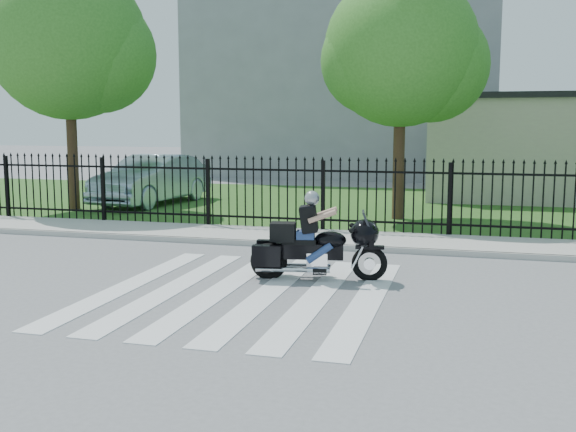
# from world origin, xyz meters

# --- Properties ---
(ground) EXTENTS (120.00, 120.00, 0.00)m
(ground) POSITION_xyz_m (0.00, 0.00, 0.00)
(ground) COLOR slate
(ground) RESTS_ON ground
(crosswalk) EXTENTS (5.00, 5.50, 0.01)m
(crosswalk) POSITION_xyz_m (0.00, 0.00, 0.01)
(crosswalk) COLOR silver
(crosswalk) RESTS_ON ground
(sidewalk) EXTENTS (40.00, 2.00, 0.12)m
(sidewalk) POSITION_xyz_m (0.00, 5.00, 0.06)
(sidewalk) COLOR #ADAAA3
(sidewalk) RESTS_ON ground
(curb) EXTENTS (40.00, 0.12, 0.12)m
(curb) POSITION_xyz_m (0.00, 4.00, 0.06)
(curb) COLOR #ADAAA3
(curb) RESTS_ON ground
(grass_strip) EXTENTS (40.00, 12.00, 0.02)m
(grass_strip) POSITION_xyz_m (0.00, 12.00, 0.01)
(grass_strip) COLOR #29561D
(grass_strip) RESTS_ON ground
(iron_fence) EXTENTS (26.00, 0.04, 1.80)m
(iron_fence) POSITION_xyz_m (0.00, 6.00, 0.90)
(iron_fence) COLOR black
(iron_fence) RESTS_ON ground
(tree_left) EXTENTS (4.80, 4.80, 7.58)m
(tree_left) POSITION_xyz_m (-8.50, 8.50, 5.17)
(tree_left) COLOR #382316
(tree_left) RESTS_ON ground
(tree_mid) EXTENTS (4.20, 4.20, 6.78)m
(tree_mid) POSITION_xyz_m (1.50, 9.00, 4.67)
(tree_mid) COLOR #382316
(tree_mid) RESTS_ON ground
(building_low) EXTENTS (10.00, 6.00, 3.50)m
(building_low) POSITION_xyz_m (7.00, 16.00, 1.75)
(building_low) COLOR #BAB49B
(building_low) RESTS_ON ground
(building_tall) EXTENTS (15.00, 10.00, 12.00)m
(building_tall) POSITION_xyz_m (-3.00, 26.00, 6.00)
(building_tall) COLOR gray
(building_tall) RESTS_ON ground
(motorcycle_rider) EXTENTS (2.38, 1.00, 1.58)m
(motorcycle_rider) POSITION_xyz_m (0.89, 1.24, 0.65)
(motorcycle_rider) COLOR black
(motorcycle_rider) RESTS_ON ground
(parked_car) EXTENTS (2.33, 5.13, 1.63)m
(parked_car) POSITION_xyz_m (-6.74, 10.34, 0.84)
(parked_car) COLOR #9AB2C2
(parked_car) RESTS_ON grass_strip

